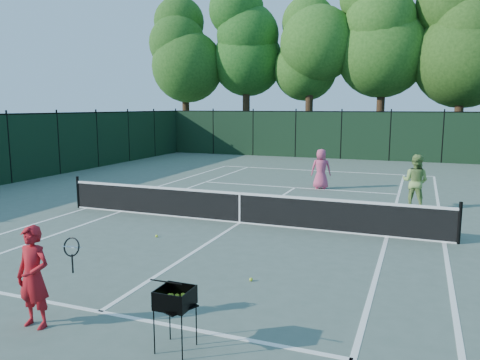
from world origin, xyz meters
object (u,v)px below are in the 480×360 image
(player_green, at_px, (415,182))
(loose_ball_midcourt, at_px, (157,236))
(ball_hopper, at_px, (175,298))
(loose_ball_near_cart, at_px, (251,279))
(coach, at_px, (34,277))
(player_pink, at_px, (321,169))

(player_green, xyz_separation_m, loose_ball_midcourt, (-6.17, -6.14, -0.87))
(ball_hopper, relative_size, loose_ball_near_cart, 13.16)
(coach, distance_m, loose_ball_midcourt, 5.11)
(coach, relative_size, loose_ball_near_cart, 23.41)
(coach, distance_m, player_green, 12.31)
(player_pink, xyz_separation_m, ball_hopper, (0.72, -13.55, -0.07))
(player_green, height_order, loose_ball_midcourt, player_green)
(ball_hopper, distance_m, loose_ball_near_cart, 2.90)
(ball_hopper, bearing_deg, loose_ball_near_cart, 110.58)
(player_green, bearing_deg, ball_hopper, 91.92)
(player_green, xyz_separation_m, ball_hopper, (-2.94, -10.96, -0.15))
(loose_ball_midcourt, bearing_deg, coach, -79.93)
(coach, bearing_deg, loose_ball_near_cart, 50.56)
(coach, distance_m, player_pink, 13.80)
(player_pink, distance_m, ball_hopper, 13.57)
(player_pink, height_order, loose_ball_midcourt, player_pink)
(coach, height_order, loose_ball_near_cart, coach)
(player_green, distance_m, ball_hopper, 11.35)
(coach, distance_m, loose_ball_near_cart, 3.92)
(loose_ball_midcourt, bearing_deg, loose_ball_near_cart, -31.10)
(loose_ball_near_cart, height_order, loose_ball_midcourt, same)
(coach, bearing_deg, player_green, 64.74)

